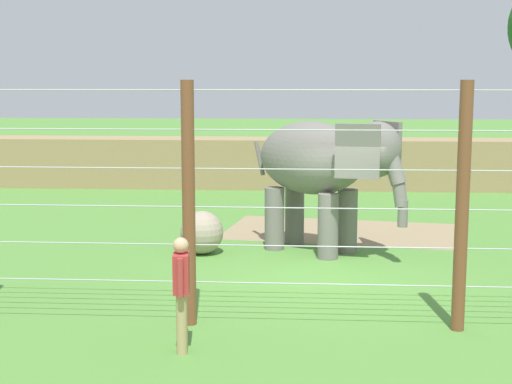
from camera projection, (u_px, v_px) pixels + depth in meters
The scene contains 7 objects.
ground_plane at pixel (324, 277), 14.79m from camera, with size 120.00×120.00×0.00m, color #518938.
dirt_patch at pixel (344, 231), 19.23m from camera, with size 5.94×3.27×0.01m, color #937F5B.
embankment_wall at pixel (316, 163), 26.92m from camera, with size 36.00×1.80×1.75m, color #997F56.
elephant at pixel (323, 165), 16.61m from camera, with size 3.58×3.04×2.99m.
enrichment_ball at pixel (202, 232), 16.72m from camera, with size 0.96×0.96×0.96m, color gray.
cable_fence at pixel (327, 206), 11.54m from camera, with size 12.82×0.20×3.84m.
zookeeper at pixel (181, 289), 10.59m from camera, with size 0.26×0.58×1.67m.
Camera 1 is at (-0.38, -14.43, 3.85)m, focal length 52.85 mm.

